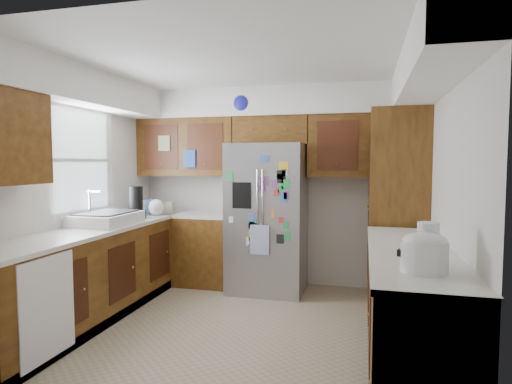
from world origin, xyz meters
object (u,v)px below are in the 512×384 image
pantry (397,207)px  rice_cooker (424,251)px  fridge (268,218)px  paper_towel (428,246)px

pantry → rice_cooker: pantry is taller
pantry → fridge: size_ratio=1.19×
fridge → paper_towel: fridge is taller
pantry → paper_towel: size_ratio=7.37×
fridge → paper_towel: 2.75m
rice_cooker → pantry: bearing=90.0°
pantry → rice_cooker: 2.31m
pantry → paper_towel: 2.23m
rice_cooker → paper_towel: (0.03, 0.08, 0.02)m
fridge → paper_towel: bearing=-56.2°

